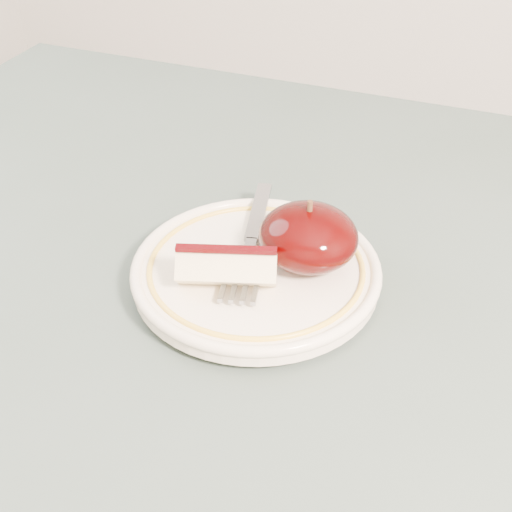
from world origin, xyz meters
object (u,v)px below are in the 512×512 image
(plate, at_px, (256,271))
(apple_half, at_px, (308,237))
(table, at_px, (206,422))
(fork, at_px, (251,241))

(plate, bearing_deg, apple_half, 30.09)
(table, xyz_separation_m, apple_half, (0.05, 0.09, 0.13))
(fork, bearing_deg, table, 165.63)
(table, relative_size, plate, 4.75)
(plate, bearing_deg, fork, 119.04)
(table, distance_m, fork, 0.14)
(plate, height_order, fork, fork)
(fork, bearing_deg, apple_half, -108.05)
(apple_half, bearing_deg, plate, -149.91)
(apple_half, bearing_deg, fork, 175.50)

